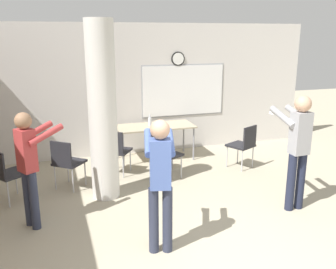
{
  "coord_description": "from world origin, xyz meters",
  "views": [
    {
      "loc": [
        -1.8,
        -2.82,
        2.57
      ],
      "look_at": [
        -0.19,
        2.23,
        1.14
      ],
      "focal_mm": 40.0,
      "sensor_mm": 36.0,
      "label": 1
    }
  ],
  "objects_px": {
    "person_playing_side": "(298,144)",
    "person_playing_front": "(160,176)",
    "chair_by_left_wall": "(6,172)",
    "chair_table_front": "(165,151)",
    "chair_near_pillar": "(67,160)",
    "chair_mid_room": "(244,143)",
    "folding_table": "(155,128)",
    "person_watching_back": "(29,161)",
    "bottle_on_table": "(150,121)",
    "chair_table_left": "(116,149)"
  },
  "relations": [
    {
      "from": "chair_mid_room",
      "to": "person_playing_front",
      "type": "distance_m",
      "value": 3.34
    },
    {
      "from": "chair_table_front",
      "to": "chair_by_left_wall",
      "type": "relative_size",
      "value": 1.0
    },
    {
      "from": "folding_table",
      "to": "person_playing_front",
      "type": "xyz_separation_m",
      "value": [
        -0.89,
        -3.36,
        0.29
      ]
    },
    {
      "from": "chair_near_pillar",
      "to": "chair_mid_room",
      "type": "height_order",
      "value": "same"
    },
    {
      "from": "person_watching_back",
      "to": "person_playing_front",
      "type": "relative_size",
      "value": 0.98
    },
    {
      "from": "chair_near_pillar",
      "to": "folding_table",
      "type": "bearing_deg",
      "value": 30.09
    },
    {
      "from": "chair_table_left",
      "to": "person_playing_front",
      "type": "bearing_deg",
      "value": -88.68
    },
    {
      "from": "folding_table",
      "to": "person_playing_front",
      "type": "bearing_deg",
      "value": -104.78
    },
    {
      "from": "chair_near_pillar",
      "to": "chair_table_front",
      "type": "distance_m",
      "value": 1.74
    },
    {
      "from": "person_watching_back",
      "to": "person_playing_front",
      "type": "distance_m",
      "value": 1.85
    },
    {
      "from": "folding_table",
      "to": "chair_table_front",
      "type": "relative_size",
      "value": 1.85
    },
    {
      "from": "chair_mid_room",
      "to": "bottle_on_table",
      "type": "bearing_deg",
      "value": 145.87
    },
    {
      "from": "folding_table",
      "to": "person_watching_back",
      "type": "xyz_separation_m",
      "value": [
        -2.37,
        -2.26,
        0.27
      ]
    },
    {
      "from": "folding_table",
      "to": "person_watching_back",
      "type": "height_order",
      "value": "person_watching_back"
    },
    {
      "from": "chair_table_front",
      "to": "chair_table_left",
      "type": "bearing_deg",
      "value": 155.39
    },
    {
      "from": "chair_table_front",
      "to": "chair_by_left_wall",
      "type": "height_order",
      "value": "same"
    },
    {
      "from": "bottle_on_table",
      "to": "chair_table_left",
      "type": "bearing_deg",
      "value": -140.59
    },
    {
      "from": "person_watching_back",
      "to": "chair_table_left",
      "type": "bearing_deg",
      "value": 48.19
    },
    {
      "from": "folding_table",
      "to": "chair_near_pillar",
      "type": "distance_m",
      "value": 2.15
    },
    {
      "from": "chair_near_pillar",
      "to": "chair_by_left_wall",
      "type": "bearing_deg",
      "value": -164.35
    },
    {
      "from": "person_playing_side",
      "to": "person_playing_front",
      "type": "distance_m",
      "value": 2.3
    },
    {
      "from": "folding_table",
      "to": "chair_table_left",
      "type": "xyz_separation_m",
      "value": [
        -0.95,
        -0.67,
        -0.17
      ]
    },
    {
      "from": "chair_table_front",
      "to": "person_watching_back",
      "type": "height_order",
      "value": "person_watching_back"
    },
    {
      "from": "person_watching_back",
      "to": "person_playing_front",
      "type": "height_order",
      "value": "person_playing_front"
    },
    {
      "from": "chair_by_left_wall",
      "to": "person_playing_front",
      "type": "bearing_deg",
      "value": -47.01
    },
    {
      "from": "chair_mid_room",
      "to": "person_watching_back",
      "type": "xyz_separation_m",
      "value": [
        -3.86,
        -1.2,
        0.43
      ]
    },
    {
      "from": "chair_near_pillar",
      "to": "chair_table_front",
      "type": "bearing_deg",
      "value": 0.76
    },
    {
      "from": "bottle_on_table",
      "to": "chair_near_pillar",
      "type": "xyz_separation_m",
      "value": [
        -1.75,
        -1.09,
        -0.31
      ]
    },
    {
      "from": "folding_table",
      "to": "bottle_on_table",
      "type": "distance_m",
      "value": 0.18
    },
    {
      "from": "person_playing_side",
      "to": "person_playing_front",
      "type": "bearing_deg",
      "value": -167.66
    },
    {
      "from": "folding_table",
      "to": "chair_table_left",
      "type": "height_order",
      "value": "chair_table_left"
    },
    {
      "from": "chair_mid_room",
      "to": "chair_table_left",
      "type": "bearing_deg",
      "value": 170.87
    },
    {
      "from": "chair_table_front",
      "to": "folding_table",
      "type": "bearing_deg",
      "value": 83.57
    },
    {
      "from": "chair_table_left",
      "to": "bottle_on_table",
      "type": "bearing_deg",
      "value": 39.41
    },
    {
      "from": "chair_table_front",
      "to": "person_playing_front",
      "type": "height_order",
      "value": "person_playing_front"
    },
    {
      "from": "chair_near_pillar",
      "to": "chair_mid_room",
      "type": "xyz_separation_m",
      "value": [
        3.35,
        0.01,
        0.0
      ]
    },
    {
      "from": "folding_table",
      "to": "chair_near_pillar",
      "type": "bearing_deg",
      "value": -149.91
    },
    {
      "from": "folding_table",
      "to": "chair_near_pillar",
      "type": "xyz_separation_m",
      "value": [
        -1.86,
        -1.08,
        -0.17
      ]
    },
    {
      "from": "chair_by_left_wall",
      "to": "person_playing_side",
      "type": "xyz_separation_m",
      "value": [
        4.14,
        -1.54,
        0.51
      ]
    },
    {
      "from": "chair_table_front",
      "to": "chair_mid_room",
      "type": "bearing_deg",
      "value": -0.42
    },
    {
      "from": "folding_table",
      "to": "chair_table_left",
      "type": "relative_size",
      "value": 1.85
    },
    {
      "from": "chair_near_pillar",
      "to": "person_playing_side",
      "type": "relative_size",
      "value": 0.5
    },
    {
      "from": "bottle_on_table",
      "to": "chair_near_pillar",
      "type": "relative_size",
      "value": 0.28
    },
    {
      "from": "chair_by_left_wall",
      "to": "person_watching_back",
      "type": "distance_m",
      "value": 1.1
    },
    {
      "from": "bottle_on_table",
      "to": "chair_table_front",
      "type": "height_order",
      "value": "bottle_on_table"
    },
    {
      "from": "person_playing_side",
      "to": "chair_table_front",
      "type": "bearing_deg",
      "value": 129.05
    },
    {
      "from": "chair_near_pillar",
      "to": "chair_table_front",
      "type": "relative_size",
      "value": 1.0
    },
    {
      "from": "chair_by_left_wall",
      "to": "person_playing_front",
      "type": "xyz_separation_m",
      "value": [
        1.89,
        -2.03,
        0.46
      ]
    },
    {
      "from": "chair_table_front",
      "to": "person_playing_front",
      "type": "bearing_deg",
      "value": -108.4
    },
    {
      "from": "folding_table",
      "to": "chair_mid_room",
      "type": "distance_m",
      "value": 1.84
    }
  ]
}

